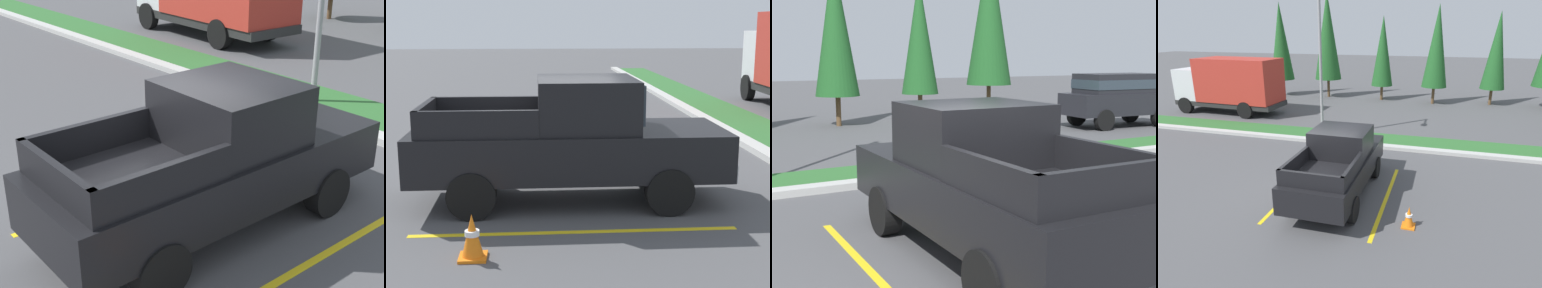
{
  "view_description": "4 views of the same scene",
  "coord_description": "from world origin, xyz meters",
  "views": [
    {
      "loc": [
        5.91,
        -4.29,
        4.21
      ],
      "look_at": [
        0.18,
        0.42,
        1.06
      ],
      "focal_mm": 50.86,
      "sensor_mm": 36.0,
      "label": 1
    },
    {
      "loc": [
        10.21,
        -0.23,
        2.98
      ],
      "look_at": [
        0.24,
        0.51,
        0.88
      ],
      "focal_mm": 53.76,
      "sensor_mm": 36.0,
      "label": 2
    },
    {
      "loc": [
        -2.87,
        -5.69,
        2.71
      ],
      "look_at": [
        1.08,
        1.46,
        1.38
      ],
      "focal_mm": 49.77,
      "sensor_mm": 36.0,
      "label": 3
    },
    {
      "loc": [
        3.79,
        -9.04,
        5.07
      ],
      "look_at": [
        0.43,
        2.75,
        0.85
      ],
      "focal_mm": 31.24,
      "sensor_mm": 36.0,
      "label": 4
    }
  ],
  "objects": [
    {
      "name": "cypress_tree_center",
      "position": [
        -0.79,
        15.75,
        3.54
      ],
      "size": [
        1.57,
        1.57,
        6.02
      ],
      "color": "brown",
      "rests_on": "ground"
    },
    {
      "name": "curb_strip",
      "position": [
        0.0,
        5.0,
        0.07
      ],
      "size": [
        56.0,
        0.4,
        0.15
      ],
      "primitive_type": "cube",
      "color": "#B2B2AD",
      "rests_on": "ground"
    },
    {
      "name": "ground_plane",
      "position": [
        0.0,
        0.0,
        0.0
      ],
      "size": [
        120.0,
        120.0,
        0.0
      ],
      "primitive_type": "plane",
      "color": "#4C4C4F"
    },
    {
      "name": "cypress_tree_rightmost",
      "position": [
        6.93,
        16.09,
        3.69
      ],
      "size": [
        1.63,
        1.63,
        6.27
      ],
      "color": "brown",
      "rests_on": "ground"
    },
    {
      "name": "parking_line_far",
      "position": [
        2.31,
        0.31,
        0.0
      ],
      "size": [
        0.12,
        4.8,
        0.01
      ],
      "primitive_type": "cube",
      "color": "yellow",
      "rests_on": "ground"
    },
    {
      "name": "parking_line_near",
      "position": [
        -0.79,
        0.31,
        0.0
      ],
      "size": [
        0.12,
        4.8,
        0.01
      ],
      "primitive_type": "cube",
      "color": "yellow",
      "rests_on": "ground"
    },
    {
      "name": "cypress_tree_left_inner",
      "position": [
        -5.03,
        15.8,
        4.58
      ],
      "size": [
        2.02,
        2.02,
        7.77
      ],
      "color": "brown",
      "rests_on": "ground"
    },
    {
      "name": "street_light",
      "position": [
        -1.89,
        5.75,
        4.19
      ],
      "size": [
        0.24,
        1.49,
        7.27
      ],
      "color": "gray",
      "rests_on": "ground"
    },
    {
      "name": "cypress_tree_right_inner",
      "position": [
        3.01,
        15.36,
        3.94
      ],
      "size": [
        1.74,
        1.74,
        6.7
      ],
      "color": "brown",
      "rests_on": "ground"
    },
    {
      "name": "grass_median",
      "position": [
        0.0,
        6.1,
        0.03
      ],
      "size": [
        56.0,
        1.8,
        0.06
      ],
      "primitive_type": "cube",
      "color": "#2D662D",
      "rests_on": "ground"
    },
    {
      "name": "cypress_tree_leftmost",
      "position": [
        -8.79,
        15.53,
        4.15
      ],
      "size": [
        1.83,
        1.83,
        7.05
      ],
      "color": "brown",
      "rests_on": "ground"
    },
    {
      "name": "traffic_cone",
      "position": [
        3.16,
        -1.07,
        0.29
      ],
      "size": [
        0.36,
        0.36,
        0.6
      ],
      "color": "orange",
      "rests_on": "ground"
    },
    {
      "name": "cargo_truck_distant",
      "position": [
        -9.16,
        9.15,
        1.85
      ],
      "size": [
        6.9,
        2.74,
        3.4
      ],
      "color": "black",
      "rests_on": "ground"
    },
    {
      "name": "pickup_truck_main",
      "position": [
        0.76,
        0.37,
        1.04
      ],
      "size": [
        1.99,
        5.23,
        2.1
      ],
      "color": "black",
      "rests_on": "ground"
    }
  ]
}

